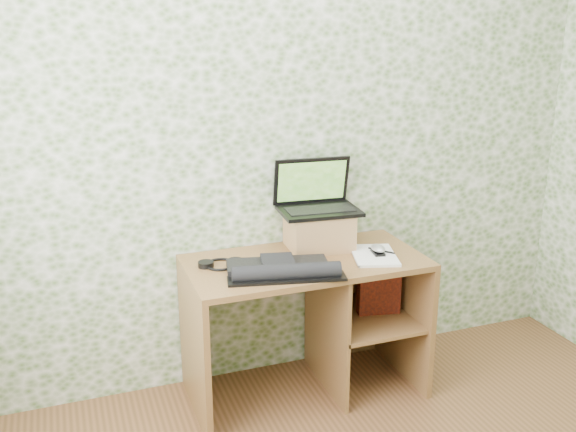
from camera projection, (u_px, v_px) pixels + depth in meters
name	position (u px, v px, depth m)	size (l,w,h in m)	color
wall_back	(284.00, 141.00, 3.34)	(3.50, 3.50, 0.00)	silver
desk	(317.00, 304.00, 3.36)	(1.20, 0.60, 0.75)	brown
riser	(319.00, 230.00, 3.37)	(0.32, 0.27, 0.19)	olive
laptop	(316.00, 199.00, 3.36)	(0.43, 0.32, 0.27)	black
keyboard	(282.00, 269.00, 3.04)	(0.56, 0.38, 0.08)	black
headphones	(221.00, 264.00, 3.14)	(0.22, 0.18, 0.03)	black
notepad	(374.00, 255.00, 3.27)	(0.21, 0.30, 0.01)	white
mouse	(378.00, 250.00, 3.27)	(0.06, 0.10, 0.03)	#BDBDBF
pen	(381.00, 251.00, 3.30)	(0.01, 0.01, 0.15)	black
red_box	(379.00, 289.00, 3.43)	(0.23, 0.07, 0.27)	maroon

